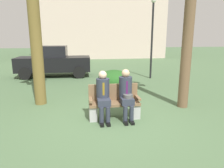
{
  "coord_description": "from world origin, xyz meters",
  "views": [
    {
      "loc": [
        -0.8,
        -4.77,
        2.1
      ],
      "look_at": [
        0.05,
        0.66,
        0.85
      ],
      "focal_mm": 32.6,
      "sensor_mm": 36.0,
      "label": 1
    }
  ],
  "objects_px": {
    "street_lamp": "(152,31)",
    "building_backdrop": "(99,11)",
    "park_bench": "(114,104)",
    "seated_man_right": "(126,92)",
    "parked_car_near": "(53,61)",
    "shrub_near_bench": "(114,80)",
    "seated_man_left": "(103,93)"
  },
  "relations": [
    {
      "from": "park_bench",
      "to": "street_lamp",
      "type": "bearing_deg",
      "value": 61.1
    },
    {
      "from": "shrub_near_bench",
      "to": "building_backdrop",
      "type": "height_order",
      "value": "building_backdrop"
    },
    {
      "from": "shrub_near_bench",
      "to": "building_backdrop",
      "type": "xyz_separation_m",
      "value": [
        1.04,
        16.81,
        4.7
      ]
    },
    {
      "from": "parked_car_near",
      "to": "seated_man_left",
      "type": "bearing_deg",
      "value": -73.06
    },
    {
      "from": "shrub_near_bench",
      "to": "street_lamp",
      "type": "distance_m",
      "value": 3.81
    },
    {
      "from": "parked_car_near",
      "to": "seated_man_right",
      "type": "bearing_deg",
      "value": -68.42
    },
    {
      "from": "seated_man_left",
      "to": "seated_man_right",
      "type": "relative_size",
      "value": 0.98
    },
    {
      "from": "street_lamp",
      "to": "park_bench",
      "type": "bearing_deg",
      "value": -118.9
    },
    {
      "from": "shrub_near_bench",
      "to": "parked_car_near",
      "type": "height_order",
      "value": "parked_car_near"
    },
    {
      "from": "building_backdrop",
      "to": "seated_man_left",
      "type": "bearing_deg",
      "value": -95.24
    },
    {
      "from": "seated_man_right",
      "to": "shrub_near_bench",
      "type": "relative_size",
      "value": 0.98
    },
    {
      "from": "park_bench",
      "to": "seated_man_right",
      "type": "bearing_deg",
      "value": -22.26
    },
    {
      "from": "shrub_near_bench",
      "to": "parked_car_near",
      "type": "distance_m",
      "value": 4.53
    },
    {
      "from": "seated_man_left",
      "to": "building_backdrop",
      "type": "xyz_separation_m",
      "value": [
        1.82,
        19.82,
        4.4
      ]
    },
    {
      "from": "shrub_near_bench",
      "to": "seated_man_right",
      "type": "bearing_deg",
      "value": -93.39
    },
    {
      "from": "park_bench",
      "to": "seated_man_right",
      "type": "height_order",
      "value": "seated_man_right"
    },
    {
      "from": "seated_man_left",
      "to": "street_lamp",
      "type": "distance_m",
      "value": 6.33
    },
    {
      "from": "park_bench",
      "to": "parked_car_near",
      "type": "relative_size",
      "value": 0.34
    },
    {
      "from": "street_lamp",
      "to": "building_backdrop",
      "type": "relative_size",
      "value": 0.29
    },
    {
      "from": "parked_car_near",
      "to": "street_lamp",
      "type": "bearing_deg",
      "value": -14.56
    },
    {
      "from": "street_lamp",
      "to": "building_backdrop",
      "type": "bearing_deg",
      "value": 95.12
    },
    {
      "from": "shrub_near_bench",
      "to": "street_lamp",
      "type": "bearing_deg",
      "value": 43.5
    },
    {
      "from": "park_bench",
      "to": "parked_car_near",
      "type": "height_order",
      "value": "parked_car_near"
    },
    {
      "from": "seated_man_left",
      "to": "shrub_near_bench",
      "type": "height_order",
      "value": "seated_man_left"
    },
    {
      "from": "shrub_near_bench",
      "to": "parked_car_near",
      "type": "relative_size",
      "value": 0.34
    },
    {
      "from": "seated_man_right",
      "to": "parked_car_near",
      "type": "bearing_deg",
      "value": 111.58
    },
    {
      "from": "seated_man_right",
      "to": "seated_man_left",
      "type": "bearing_deg",
      "value": 179.7
    },
    {
      "from": "park_bench",
      "to": "street_lamp",
      "type": "height_order",
      "value": "street_lamp"
    },
    {
      "from": "parked_car_near",
      "to": "shrub_near_bench",
      "type": "bearing_deg",
      "value": -52.04
    },
    {
      "from": "park_bench",
      "to": "parked_car_near",
      "type": "xyz_separation_m",
      "value": [
        -2.3,
        6.45,
        0.44
      ]
    },
    {
      "from": "park_bench",
      "to": "building_backdrop",
      "type": "bearing_deg",
      "value": 85.6
    },
    {
      "from": "parked_car_near",
      "to": "park_bench",
      "type": "bearing_deg",
      "value": -70.37
    }
  ]
}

